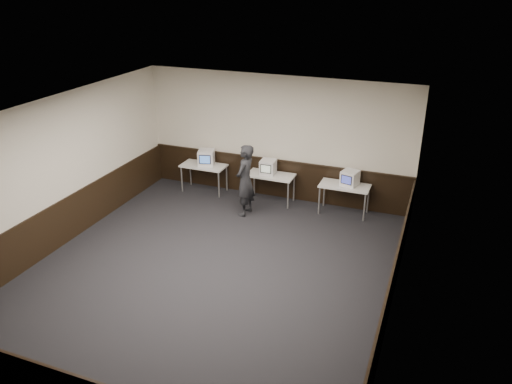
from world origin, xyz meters
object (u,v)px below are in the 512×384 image
emac_right (350,178)px  desk_left (204,167)px  desk_right (345,188)px  emac_center (268,167)px  person (245,180)px  desk_center (271,177)px  emac_left (206,158)px

emac_right → desk_left: bearing=-165.1°
desk_left → desk_right: size_ratio=1.00×
desk_left → emac_center: emac_center is taller
desk_left → person: size_ratio=0.68×
emac_center → person: size_ratio=0.24×
desk_center → person: person is taller
desk_center → emac_right: emac_right is taller
emac_left → emac_right: emac_left is taller
desk_center → emac_center: bearing=165.0°
emac_center → emac_right: (2.09, 0.01, -0.00)m
desk_left → desk_center: size_ratio=1.00×
desk_right → emac_left: (-3.73, 0.04, 0.28)m
desk_left → person: 1.82m
desk_center → emac_left: emac_left is taller
desk_right → emac_left: bearing=179.4°
desk_center → desk_right: (1.90, 0.00, 0.00)m
emac_center → emac_right: size_ratio=0.90×
person → desk_right: bearing=115.8°
desk_right → emac_center: size_ratio=2.86×
emac_left → emac_right: size_ratio=1.14×
emac_center → emac_right: emac_center is taller
desk_center → emac_right: (2.00, 0.03, 0.26)m
emac_left → person: 1.77m
desk_right → emac_center: emac_center is taller
emac_left → person: (1.50, -0.94, -0.07)m
emac_center → desk_left: bearing=177.6°
desk_left → emac_center: (1.82, 0.02, 0.26)m
emac_right → person: 2.52m
desk_center → person: (-0.33, -0.90, 0.21)m
desk_left → desk_right: (3.80, 0.00, 0.00)m
desk_right → emac_left: emac_left is taller
desk_right → emac_right: 0.28m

